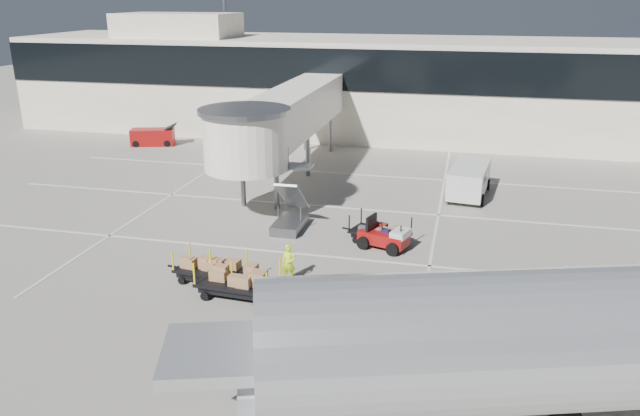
% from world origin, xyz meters
% --- Properties ---
extents(ground, '(140.00, 140.00, 0.00)m').
position_xyz_m(ground, '(0.00, 0.00, 0.00)').
color(ground, '#9F998E').
rests_on(ground, ground).
extents(lane_markings, '(40.00, 30.00, 0.02)m').
position_xyz_m(lane_markings, '(-0.67, 9.33, 0.01)').
color(lane_markings, silver).
rests_on(lane_markings, ground).
extents(terminal, '(64.00, 12.11, 15.20)m').
position_xyz_m(terminal, '(-0.35, 29.94, 4.11)').
color(terminal, white).
rests_on(terminal, ground).
extents(jet_bridge, '(5.70, 20.40, 6.03)m').
position_xyz_m(jet_bridge, '(-3.97, 12.26, 4.28)').
color(jet_bridge, white).
rests_on(jet_bridge, ground).
extents(baggage_tug, '(2.58, 2.09, 1.54)m').
position_xyz_m(baggage_tug, '(3.74, 3.61, 0.56)').
color(baggage_tug, maroon).
rests_on(baggage_tug, ground).
extents(suitcase_cart, '(3.57, 2.21, 1.38)m').
position_xyz_m(suitcase_cart, '(3.42, 4.26, 0.50)').
color(suitcase_cart, black).
rests_on(suitcase_cart, ground).
extents(box_cart_near, '(4.01, 1.81, 1.56)m').
position_xyz_m(box_cart_near, '(-1.32, -2.77, 0.62)').
color(box_cart_near, black).
rests_on(box_cart_near, ground).
extents(box_cart_far, '(3.66, 1.84, 1.40)m').
position_xyz_m(box_cart_far, '(-2.99, -1.72, 0.54)').
color(box_cart_far, black).
rests_on(box_cart_far, ground).
extents(ground_worker, '(0.63, 0.43, 1.65)m').
position_xyz_m(ground_worker, '(0.27, -0.90, 0.83)').
color(ground_worker, '#CCFB1A').
rests_on(ground_worker, ground).
extents(minivan, '(2.64, 5.13, 1.87)m').
position_xyz_m(minivan, '(7.53, 13.11, 1.12)').
color(minivan, silver).
rests_on(minivan, ground).
extents(belt_loader, '(3.82, 2.33, 1.73)m').
position_xyz_m(belt_loader, '(-17.36, 20.73, 0.66)').
color(belt_loader, maroon).
rests_on(belt_loader, ground).
extents(aircraft, '(19.11, 8.63, 4.91)m').
position_xyz_m(aircraft, '(10.47, -8.19, 2.79)').
color(aircraft, silver).
rests_on(aircraft, ground).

